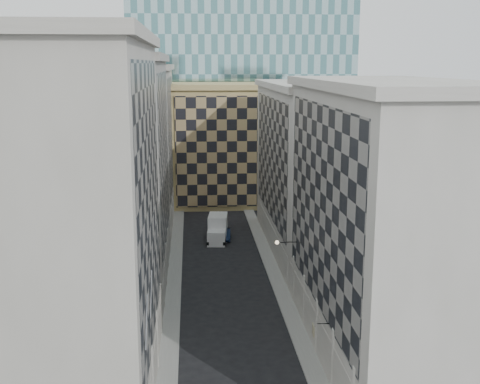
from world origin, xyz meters
TOP-DOWN VIEW (x-y plane):
  - sidewalk_west at (-5.25, 30.00)m, footprint 1.50×100.00m
  - sidewalk_east at (5.25, 30.00)m, footprint 1.50×100.00m
  - bldg_left_a at (-10.88, 11.00)m, footprint 10.80×22.80m
  - bldg_left_b at (-10.88, 33.00)m, footprint 10.80×22.80m
  - bldg_left_c at (-10.88, 55.00)m, footprint 10.80×22.80m
  - bldg_right_a at (10.88, 15.00)m, footprint 10.80×26.80m
  - bldg_right_b at (10.89, 42.00)m, footprint 10.80×28.80m
  - tan_block at (2.00, 67.90)m, footprint 16.80×14.80m
  - church_tower at (0.00, 82.00)m, footprint 7.20×7.20m
  - flagpoles_left at (-5.90, 6.00)m, footprint 0.10×6.33m
  - bracket_lamp at (4.38, 24.00)m, footprint 1.98×0.36m
  - box_truck at (-0.14, 45.86)m, footprint 2.91×5.88m
  - dark_car at (0.82, 46.17)m, footprint 1.68×4.09m
  - shop_sign at (4.95, 11.05)m, footprint 1.21×0.79m

SIDE VIEW (x-z plane):
  - sidewalk_west at x=-5.25m, z-range 0.00..0.15m
  - sidewalk_east at x=5.25m, z-range 0.00..0.15m
  - dark_car at x=0.82m, z-range 0.00..1.32m
  - box_truck at x=-0.14m, z-range -0.20..2.91m
  - shop_sign at x=4.95m, z-range 3.40..4.27m
  - bracket_lamp at x=4.38m, z-range 6.02..6.38m
  - flagpoles_left at x=-5.90m, z-range 6.83..9.17m
  - tan_block at x=2.00m, z-range 0.04..18.84m
  - bldg_right_b at x=10.89m, z-range 0.00..19.70m
  - bldg_right_a at x=10.88m, z-range -0.03..20.67m
  - bldg_left_c at x=-10.88m, z-range -0.02..21.68m
  - bldg_left_b at x=-10.88m, z-range -0.03..22.67m
  - bldg_left_a at x=-10.88m, z-range -0.03..23.67m
  - church_tower at x=0.00m, z-range 1.20..52.70m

